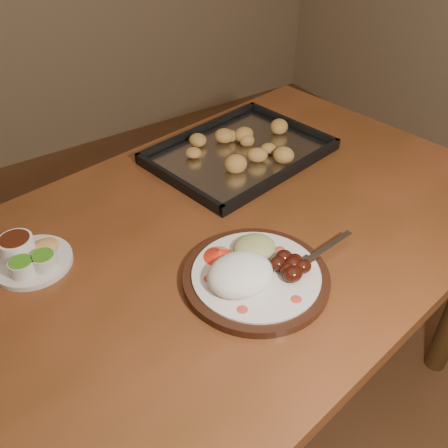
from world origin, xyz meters
TOP-DOWN VIEW (x-y plane):
  - dining_table at (0.09, 0.09)m, footprint 1.63×1.13m
  - dinner_plate at (0.07, -0.08)m, footprint 0.40×0.30m
  - condiment_saucer at (-0.29, 0.22)m, footprint 0.17×0.17m
  - baking_tray at (0.33, 0.34)m, footprint 0.53×0.43m

SIDE VIEW (x-z plane):
  - dining_table at x=0.09m, z-range 0.28..1.03m
  - baking_tray at x=0.33m, z-range 0.74..0.79m
  - condiment_saucer at x=-0.29m, z-range 0.74..0.80m
  - dinner_plate at x=0.07m, z-range 0.74..0.81m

